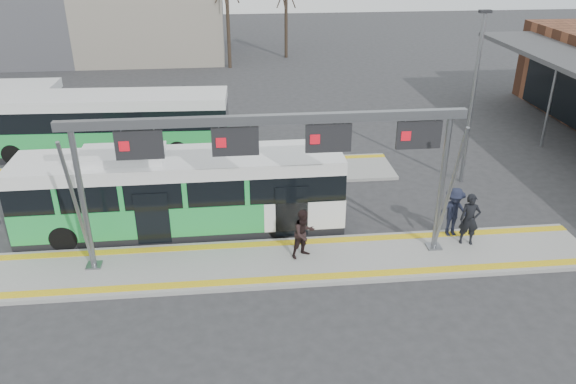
{
  "coord_description": "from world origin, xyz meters",
  "views": [
    {
      "loc": [
        -1.56,
        -16.53,
        10.77
      ],
      "look_at": [
        0.47,
        3.0,
        1.33
      ],
      "focal_mm": 35.0,
      "sensor_mm": 36.0,
      "label": 1
    }
  ],
  "objects_px": {
    "gantry": "(272,147)",
    "hero_bus": "(181,193)",
    "passenger_a": "(470,219)",
    "passenger_c": "(454,212)",
    "passenger_b": "(304,234)"
  },
  "relations": [
    {
      "from": "hero_bus",
      "to": "passenger_a",
      "type": "bearing_deg",
      "value": -13.63
    },
    {
      "from": "passenger_b",
      "to": "passenger_c",
      "type": "height_order",
      "value": "passenger_c"
    },
    {
      "from": "gantry",
      "to": "passenger_a",
      "type": "bearing_deg",
      "value": 1.77
    },
    {
      "from": "passenger_b",
      "to": "passenger_a",
      "type": "bearing_deg",
      "value": -25.61
    },
    {
      "from": "gantry",
      "to": "passenger_b",
      "type": "xyz_separation_m",
      "value": [
        1.07,
        -0.05,
        -3.25
      ]
    },
    {
      "from": "hero_bus",
      "to": "passenger_a",
      "type": "xyz_separation_m",
      "value": [
        10.41,
        -2.44,
        -0.4
      ]
    },
    {
      "from": "gantry",
      "to": "passenger_b",
      "type": "bearing_deg",
      "value": -2.48
    },
    {
      "from": "passenger_a",
      "to": "passenger_c",
      "type": "xyz_separation_m",
      "value": [
        -0.36,
        0.63,
        -0.01
      ]
    },
    {
      "from": "gantry",
      "to": "passenger_c",
      "type": "relative_size",
      "value": 6.72
    },
    {
      "from": "passenger_a",
      "to": "passenger_c",
      "type": "distance_m",
      "value": 0.72
    },
    {
      "from": "gantry",
      "to": "hero_bus",
      "type": "bearing_deg",
      "value": 140.84
    },
    {
      "from": "gantry",
      "to": "passenger_a",
      "type": "relative_size",
      "value": 6.66
    },
    {
      "from": "gantry",
      "to": "passenger_a",
      "type": "height_order",
      "value": "gantry"
    },
    {
      "from": "hero_bus",
      "to": "passenger_c",
      "type": "xyz_separation_m",
      "value": [
        10.05,
        -1.82,
        -0.41
      ]
    },
    {
      "from": "passenger_b",
      "to": "gantry",
      "type": "bearing_deg",
      "value": 149.39
    }
  ]
}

